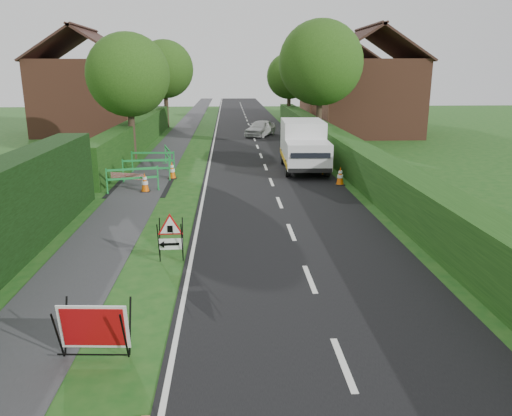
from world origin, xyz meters
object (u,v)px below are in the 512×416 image
hatchback_car (260,128)px  triangle_sign (169,234)px  red_rect_sign (94,328)px  works_van (304,144)px

hatchback_car → triangle_sign: bearing=-74.0°
red_rect_sign → hatchback_car: 29.93m
triangle_sign → hatchback_car: 25.51m
hatchback_car → red_rect_sign: bearing=-74.2°
red_rect_sign → hatchback_car: (4.68, 29.56, 0.03)m
red_rect_sign → works_van: works_van is taller
red_rect_sign → triangle_sign: 4.43m
works_van → hatchback_car: works_van is taller
red_rect_sign → hatchback_car: hatchback_car is taller
red_rect_sign → hatchback_car: bearing=85.0°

